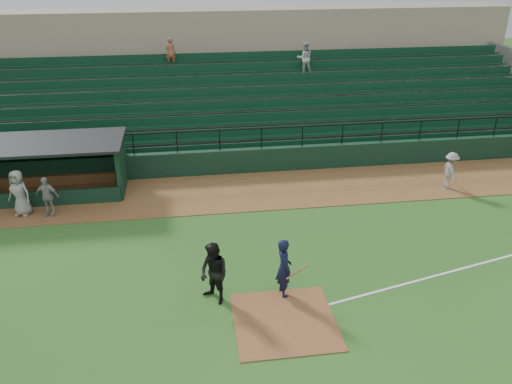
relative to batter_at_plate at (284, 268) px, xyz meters
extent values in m
plane|color=#2A5B1D|center=(-0.21, -0.32, -1.00)|extent=(90.00, 90.00, 0.00)
cube|color=brown|center=(-0.21, 7.68, -0.99)|extent=(40.00, 4.00, 0.03)
cube|color=brown|center=(-0.21, -1.32, -0.99)|extent=(3.00, 3.00, 0.03)
cube|color=white|center=(7.79, 0.88, -1.00)|extent=(17.49, 4.44, 0.01)
cube|color=black|center=(-0.21, 9.88, -0.40)|extent=(36.00, 0.35, 1.20)
cylinder|color=black|center=(-0.21, 9.88, 1.20)|extent=(36.00, 0.06, 0.06)
cube|color=slate|center=(-0.21, 14.78, 0.80)|extent=(36.00, 9.00, 3.60)
cube|color=#0E3520|center=(-0.21, 14.28, 1.25)|extent=(34.56, 8.00, 4.05)
cube|color=gray|center=(-0.21, 21.28, 2.20)|extent=(38.00, 3.00, 6.40)
cube|color=slate|center=(-0.21, 19.28, 2.70)|extent=(36.00, 2.00, 0.20)
imported|color=silver|center=(4.35, 16.58, 3.08)|extent=(0.90, 0.70, 1.85)
imported|color=#9C5839|center=(-3.36, 17.58, 3.43)|extent=(0.60, 0.40, 1.65)
cube|color=black|center=(-9.96, 10.08, 0.15)|extent=(8.50, 0.20, 2.30)
cube|color=black|center=(-5.71, 8.78, 0.15)|extent=(0.20, 2.60, 2.30)
cube|color=black|center=(-9.96, 8.78, 1.36)|extent=(8.90, 3.20, 0.12)
cube|color=olive|center=(-9.96, 9.68, -0.75)|extent=(7.65, 0.40, 0.50)
cube|color=black|center=(-9.96, 7.43, -0.65)|extent=(8.50, 0.12, 0.70)
imported|color=black|center=(0.00, 0.00, 0.00)|extent=(0.60, 0.80, 2.00)
cylinder|color=olive|center=(0.40, -0.20, -0.05)|extent=(0.79, 0.34, 0.35)
imported|color=black|center=(-2.18, -0.04, 0.02)|extent=(1.22, 1.25, 2.03)
imported|color=gray|center=(8.94, 6.75, -0.13)|extent=(0.65, 1.10, 1.69)
imported|color=#9A9590|center=(-8.49, 6.56, -0.13)|extent=(1.06, 0.63, 1.69)
imported|color=gray|center=(-9.59, 6.76, 0.00)|extent=(1.11, 0.92, 1.95)
camera|label=1|loc=(-2.76, -13.23, 9.10)|focal=36.35mm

